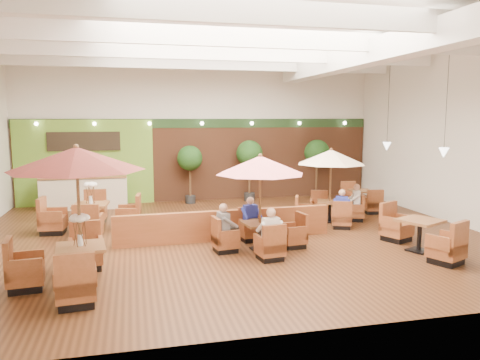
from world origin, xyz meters
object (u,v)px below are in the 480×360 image
object	(u,v)px
table_5	(361,200)
diner_2	(225,222)
topiary_0	(190,160)
diner_4	(355,198)
table_0	(74,186)
table_2	(331,171)
diner_3	(342,204)
diner_0	(270,228)
diner_1	(251,214)
table_4	(419,236)
table_1	(260,184)
topiary_2	(317,155)
booth_divider	(225,225)
table_3	(91,217)
topiary_1	(249,156)
service_counter	(84,193)

from	to	relation	value
table_5	diner_2	world-z (taller)	diner_2
topiary_0	diner_4	xyz separation A→B (m)	(4.72, -4.27, -0.92)
table_0	topiary_0	distance (m)	9.02
table_2	diner_4	size ratio (longest dim) A/B	3.33
diner_3	diner_0	bearing A→B (deg)	-110.11
diner_2	diner_4	bearing A→B (deg)	107.17
topiary_0	diner_1	world-z (taller)	topiary_0
diner_0	diner_1	bearing A→B (deg)	84.36
table_4	table_5	distance (m)	5.45
diner_0	table_1	bearing A→B (deg)	84.36
table_1	diner_0	xyz separation A→B (m)	(-0.00, -0.88, -0.90)
table_5	topiary_2	world-z (taller)	topiary_2
topiary_2	diner_0	size ratio (longest dim) A/B	3.08
table_5	diner_0	world-z (taller)	diner_0
booth_divider	diner_4	distance (m)	4.72
table_1	table_3	xyz separation A→B (m)	(-4.23, 2.87, -1.21)
table_2	table_3	world-z (taller)	table_2
table_3	topiary_2	bearing A→B (deg)	30.30
topiary_0	diner_1	xyz separation A→B (m)	(0.89, -5.89, -0.93)
diner_3	topiary_1	bearing A→B (deg)	136.28
table_4	table_5	xyz separation A→B (m)	(1.19, 5.31, -0.06)
table_3	diner_0	size ratio (longest dim) A/B	3.66
service_counter	table_5	size ratio (longest dim) A/B	1.28
service_counter	topiary_1	world-z (taller)	topiary_1
booth_divider	table_4	xyz separation A→B (m)	(4.44, -2.12, -0.02)
table_3	topiary_0	bearing A→B (deg)	55.09
booth_divider	table_3	xyz separation A→B (m)	(-3.57, 1.80, 0.04)
topiary_1	diner_0	bearing A→B (deg)	-100.77
topiary_2	topiary_0	bearing A→B (deg)	-180.00
diner_3	topiary_0	bearing A→B (deg)	156.77
table_5	topiary_1	size ratio (longest dim) A/B	0.98
topiary_0	diner_2	world-z (taller)	topiary_0
topiary_1	diner_1	size ratio (longest dim) A/B	3.33
booth_divider	table_5	xyz separation A→B (m)	(5.63, 3.20, -0.08)
table_3	table_4	size ratio (longest dim) A/B	0.97
booth_divider	table_1	xyz separation A→B (m)	(0.66, -1.08, 1.24)
table_3	topiary_0	size ratio (longest dim) A/B	1.28
diner_4	table_3	bearing A→B (deg)	106.76
table_1	table_2	distance (m)	3.89
service_counter	diner_0	distance (m)	8.83
table_2	table_5	size ratio (longest dim) A/B	1.03
table_0	topiary_0	size ratio (longest dim) A/B	1.25
service_counter	diner_4	size ratio (longest dim) A/B	4.11
table_5	diner_4	size ratio (longest dim) A/B	3.22
diner_0	diner_1	world-z (taller)	diner_0
topiary_0	diner_1	distance (m)	6.03
table_1	diner_1	bearing A→B (deg)	82.35
table_2	diner_4	world-z (taller)	table_2
table_1	diner_2	world-z (taller)	table_1
table_1	topiary_2	xyz separation A→B (m)	(4.28, 6.76, 0.13)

